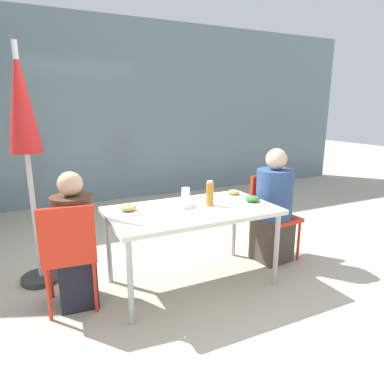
{
  "coord_description": "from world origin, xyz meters",
  "views": [
    {
      "loc": [
        -1.25,
        -2.59,
        1.59
      ],
      "look_at": [
        0.0,
        0.0,
        0.87
      ],
      "focal_mm": 32.0,
      "sensor_mm": 36.0,
      "label": 1
    }
  ],
  "objects_px": {
    "person_left": "(75,244)",
    "bottle": "(210,194)",
    "chair_left": "(69,249)",
    "closed_umbrella": "(23,120)",
    "salad_bowl": "(183,203)",
    "drinking_cup": "(186,193)",
    "person_right": "(273,210)",
    "chair_right": "(271,209)"
  },
  "relations": [
    {
      "from": "chair_left",
      "to": "closed_umbrella",
      "type": "height_order",
      "value": "closed_umbrella"
    },
    {
      "from": "chair_left",
      "to": "person_right",
      "type": "relative_size",
      "value": 0.75
    },
    {
      "from": "bottle",
      "to": "drinking_cup",
      "type": "relative_size",
      "value": 2.13
    },
    {
      "from": "person_left",
      "to": "closed_umbrella",
      "type": "bearing_deg",
      "value": 121.97
    },
    {
      "from": "chair_left",
      "to": "salad_bowl",
      "type": "relative_size",
      "value": 4.45
    },
    {
      "from": "bottle",
      "to": "salad_bowl",
      "type": "xyz_separation_m",
      "value": [
        -0.23,
        0.08,
        -0.08
      ]
    },
    {
      "from": "chair_right",
      "to": "salad_bowl",
      "type": "bearing_deg",
      "value": -1.1
    },
    {
      "from": "person_left",
      "to": "bottle",
      "type": "distance_m",
      "value": 1.21
    },
    {
      "from": "person_left",
      "to": "chair_right",
      "type": "height_order",
      "value": "person_left"
    },
    {
      "from": "person_left",
      "to": "drinking_cup",
      "type": "bearing_deg",
      "value": 18.0
    },
    {
      "from": "person_left",
      "to": "drinking_cup",
      "type": "relative_size",
      "value": 10.4
    },
    {
      "from": "chair_left",
      "to": "chair_right",
      "type": "xyz_separation_m",
      "value": [
        2.07,
        0.15,
        0.0
      ]
    },
    {
      "from": "bottle",
      "to": "salad_bowl",
      "type": "relative_size",
      "value": 1.14
    },
    {
      "from": "person_right",
      "to": "closed_umbrella",
      "type": "distance_m",
      "value": 2.49
    },
    {
      "from": "chair_right",
      "to": "bottle",
      "type": "bearing_deg",
      "value": 5.35
    },
    {
      "from": "person_left",
      "to": "chair_right",
      "type": "relative_size",
      "value": 1.25
    },
    {
      "from": "chair_left",
      "to": "bottle",
      "type": "height_order",
      "value": "bottle"
    },
    {
      "from": "chair_right",
      "to": "drinking_cup",
      "type": "xyz_separation_m",
      "value": [
        -0.93,
        0.15,
        0.25
      ]
    },
    {
      "from": "closed_umbrella",
      "to": "salad_bowl",
      "type": "xyz_separation_m",
      "value": [
        1.21,
        -0.56,
        -0.74
      ]
    },
    {
      "from": "chair_right",
      "to": "person_left",
      "type": "bearing_deg",
      "value": -3.38
    },
    {
      "from": "chair_right",
      "to": "person_right",
      "type": "height_order",
      "value": "person_right"
    },
    {
      "from": "bottle",
      "to": "person_right",
      "type": "bearing_deg",
      "value": 5.44
    },
    {
      "from": "chair_right",
      "to": "salad_bowl",
      "type": "xyz_separation_m",
      "value": [
        -1.07,
        -0.08,
        0.22
      ]
    },
    {
      "from": "closed_umbrella",
      "to": "salad_bowl",
      "type": "distance_m",
      "value": 1.52
    },
    {
      "from": "drinking_cup",
      "to": "person_left",
      "type": "bearing_deg",
      "value": -168.1
    },
    {
      "from": "chair_left",
      "to": "closed_umbrella",
      "type": "relative_size",
      "value": 0.42
    },
    {
      "from": "chair_left",
      "to": "salad_bowl",
      "type": "xyz_separation_m",
      "value": [
        1.0,
        0.07,
        0.22
      ]
    },
    {
      "from": "person_right",
      "to": "drinking_cup",
      "type": "height_order",
      "value": "person_right"
    },
    {
      "from": "chair_left",
      "to": "chair_right",
      "type": "bearing_deg",
      "value": 10.18
    },
    {
      "from": "person_left",
      "to": "person_right",
      "type": "distance_m",
      "value": 1.97
    },
    {
      "from": "person_right",
      "to": "bottle",
      "type": "bearing_deg",
      "value": -0.03
    },
    {
      "from": "person_left",
      "to": "closed_umbrella",
      "type": "relative_size",
      "value": 0.53
    },
    {
      "from": "chair_left",
      "to": "salad_bowl",
      "type": "height_order",
      "value": "chair_left"
    },
    {
      "from": "drinking_cup",
      "to": "chair_right",
      "type": "bearing_deg",
      "value": -9.34
    },
    {
      "from": "drinking_cup",
      "to": "closed_umbrella",
      "type": "bearing_deg",
      "value": 166.26
    },
    {
      "from": "chair_left",
      "to": "person_right",
      "type": "distance_m",
      "value": 2.02
    },
    {
      "from": "chair_left",
      "to": "bottle",
      "type": "bearing_deg",
      "value": 5.52
    },
    {
      "from": "chair_left",
      "to": "person_left",
      "type": "bearing_deg",
      "value": 57.93
    },
    {
      "from": "bottle",
      "to": "salad_bowl",
      "type": "distance_m",
      "value": 0.26
    },
    {
      "from": "bottle",
      "to": "drinking_cup",
      "type": "distance_m",
      "value": 0.33
    },
    {
      "from": "person_left",
      "to": "chair_right",
      "type": "xyz_separation_m",
      "value": [
        2.01,
        0.07,
        0.0
      ]
    },
    {
      "from": "chair_left",
      "to": "drinking_cup",
      "type": "xyz_separation_m",
      "value": [
        1.13,
        0.3,
        0.25
      ]
    }
  ]
}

